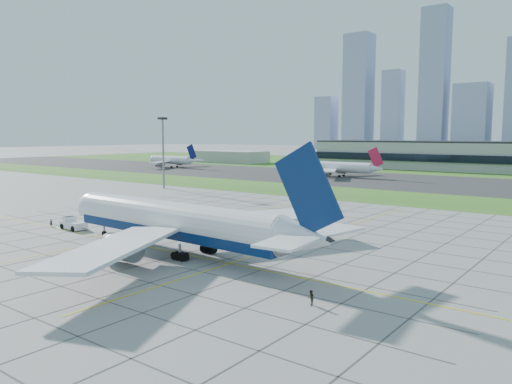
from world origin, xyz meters
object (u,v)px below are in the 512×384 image
crew_near (51,223)px  distant_jet_0 (172,160)px  airliner (175,222)px  distant_jet_1 (337,167)px  light_mast (163,144)px  pushback_tug (73,224)px  crew_far (311,298)px

crew_near → distant_jet_0: distant_jet_0 is taller
airliner → distant_jet_1: airliner is taller
light_mast → crew_near: light_mast is taller
light_mast → crew_near: (38.06, -66.68, -15.37)m
airliner → pushback_tug: bearing=179.8°
crew_near → distant_jet_1: size_ratio=0.04×
airliner → pushback_tug: size_ratio=6.58×
crew_far → distant_jet_0: (-190.26, 157.73, 3.59)m
pushback_tug → distant_jet_0: (-127.08, 147.57, 3.36)m
crew_far → distant_jet_1: distant_jet_1 is taller
crew_near → distant_jet_0: size_ratio=0.04×
light_mast → distant_jet_0: light_mast is taller
distant_jet_0 → distant_jet_1: (109.32, 0.66, 0.00)m
crew_far → airliner: bearing=-141.7°
pushback_tug → crew_far: 63.98m
airliner → pushback_tug: (-31.83, 1.31, -3.97)m
pushback_tug → light_mast: bearing=126.3°
crew_near → distant_jet_1: 149.84m
pushback_tug → crew_far: pushback_tug is taller
airliner → distant_jet_0: bearing=139.1°
light_mast → pushback_tug: 80.54m
pushback_tug → crew_far: bearing=-6.9°
pushback_tug → distant_jet_1: (-17.76, 148.23, 3.37)m
distant_jet_0 → airliner: bearing=-43.1°
crew_far → distant_jet_1: bearing=171.1°
light_mast → distant_jet_0: bearing=135.3°
airliner → distant_jet_0: airliner is taller
airliner → crew_near: bearing=-178.1°
distant_jet_1 → pushback_tug: bearing=-83.2°
airliner → crew_far: size_ratio=33.36×
pushback_tug → distant_jet_1: 149.32m
airliner → crew_near: size_ratio=36.74×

